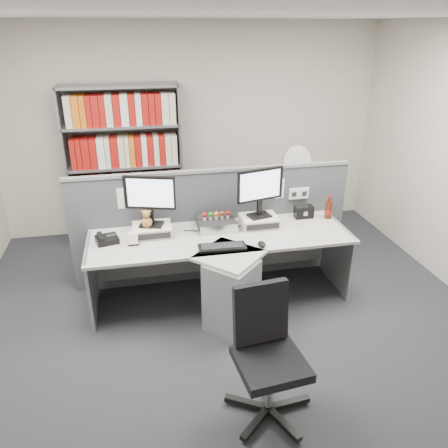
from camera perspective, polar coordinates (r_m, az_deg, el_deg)
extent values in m
plane|color=#2D3035|center=(4.08, 1.90, -15.65)|extent=(5.50, 5.50, 0.00)
cube|color=beige|center=(5.97, -4.14, 12.00)|extent=(5.00, 0.04, 2.70)
cube|color=white|center=(3.13, 2.65, 25.75)|extent=(5.00, 5.50, 0.04)
cube|color=#464A50|center=(4.79, -1.44, -0.31)|extent=(3.00, 0.05, 1.25)
cube|color=gray|center=(4.56, -1.52, 6.96)|extent=(3.00, 0.07, 0.03)
cube|color=white|center=(4.88, 9.65, 3.95)|extent=(0.22, 0.04, 0.12)
cube|color=white|center=(4.54, -12.70, 3.47)|extent=(0.16, 0.00, 0.22)
cube|color=white|center=(4.54, -7.66, 3.89)|extent=(0.16, 0.00, 0.22)
cube|color=white|center=(4.77, 6.91, 4.91)|extent=(0.16, 0.00, 0.22)
cube|color=#ABAAA5|center=(4.37, -0.45, -1.67)|extent=(2.60, 0.80, 0.03)
cube|color=#ABAAA5|center=(4.02, 0.66, -4.12)|extent=(0.74, 0.74, 0.03)
cube|color=gray|center=(4.11, 0.99, -9.32)|extent=(0.57, 0.57, 0.69)
cube|color=gray|center=(4.50, -16.76, -6.98)|extent=(0.03, 0.70, 0.72)
cube|color=gray|center=(4.91, 14.42, -3.91)|extent=(0.03, 0.70, 0.72)
cube|color=gray|center=(4.85, -1.26, -3.61)|extent=(2.50, 0.02, 0.45)
cube|color=beige|center=(4.42, -9.29, -0.75)|extent=(0.38, 0.30, 0.10)
cube|color=black|center=(4.29, -9.19, -1.59)|extent=(0.34, 0.01, 0.06)
cube|color=beige|center=(4.58, 4.55, 0.41)|extent=(0.38, 0.30, 0.10)
cube|color=black|center=(4.45, 5.08, -0.35)|extent=(0.34, 0.01, 0.06)
cube|color=black|center=(4.40, -9.35, -0.04)|extent=(0.26, 0.22, 0.02)
cube|color=black|center=(4.36, -9.42, 1.03)|extent=(0.06, 0.04, 0.18)
cube|color=black|center=(4.27, -9.65, 4.04)|extent=(0.49, 0.18, 0.33)
cube|color=#CBDFFF|center=(4.25, -9.56, 3.96)|extent=(0.43, 0.13, 0.28)
cube|color=black|center=(4.56, 4.58, 1.10)|extent=(0.25, 0.21, 0.02)
cube|color=black|center=(4.52, 4.61, 2.16)|extent=(0.06, 0.04, 0.18)
cube|color=black|center=(4.43, 4.72, 5.10)|extent=(0.50, 0.16, 0.33)
cube|color=#CBDFFF|center=(4.42, 4.73, 5.02)|extent=(0.44, 0.11, 0.28)
cube|color=black|center=(4.52, -1.04, 0.14)|extent=(0.38, 0.33, 0.10)
cube|color=silver|center=(4.37, -0.64, -0.74)|extent=(0.38, 0.01, 0.09)
cylinder|color=beige|center=(4.45, -2.52, 0.71)|extent=(0.03, 0.03, 0.03)
sphere|color=#A5140F|center=(4.44, -2.53, 1.21)|extent=(0.05, 0.05, 0.05)
cylinder|color=beige|center=(4.46, -1.76, 0.77)|extent=(0.03, 0.03, 0.03)
sphere|color=#19721E|center=(4.44, -1.77, 1.27)|extent=(0.05, 0.05, 0.05)
cylinder|color=beige|center=(4.47, -1.00, 0.83)|extent=(0.03, 0.03, 0.03)
sphere|color=orange|center=(4.45, -1.01, 1.33)|extent=(0.05, 0.05, 0.05)
cylinder|color=beige|center=(4.48, -0.25, 0.89)|extent=(0.03, 0.03, 0.03)
sphere|color=#593319|center=(4.46, -0.25, 1.39)|extent=(0.05, 0.05, 0.05)
cylinder|color=beige|center=(4.49, 0.50, 0.95)|extent=(0.03, 0.03, 0.03)
sphere|color=#A5140F|center=(4.48, 0.50, 1.45)|extent=(0.05, 0.05, 0.05)
cube|color=black|center=(4.11, -0.23, -3.01)|extent=(0.45, 0.18, 0.02)
cube|color=black|center=(4.11, -0.23, -2.82)|extent=(0.40, 0.13, 0.01)
ellipsoid|color=black|center=(4.16, 4.91, -2.61)|extent=(0.07, 0.11, 0.04)
cube|color=black|center=(4.37, -14.93, -1.95)|extent=(0.24, 0.23, 0.06)
cube|color=black|center=(4.34, -15.71, -1.57)|extent=(0.09, 0.17, 0.03)
cube|color=black|center=(4.36, -14.39, -1.45)|extent=(0.10, 0.08, 0.01)
cube|color=black|center=(4.27, -11.65, -2.52)|extent=(0.10, 0.06, 0.02)
cube|color=white|center=(4.22, -11.71, -1.92)|extent=(0.09, 0.04, 0.10)
cube|color=white|center=(4.26, -11.72, -1.68)|extent=(0.09, 0.04, 0.10)
sphere|color=#A76E37|center=(4.34, -9.95, 0.21)|extent=(0.10, 0.10, 0.10)
sphere|color=#A76E37|center=(4.31, -10.03, 1.28)|extent=(0.07, 0.07, 0.07)
sphere|color=#A76E37|center=(4.30, -10.50, 1.55)|extent=(0.03, 0.03, 0.03)
sphere|color=#A76E37|center=(4.30, -9.62, 1.63)|extent=(0.03, 0.03, 0.03)
cube|color=black|center=(4.82, 10.30, 1.57)|extent=(0.20, 0.11, 0.13)
cylinder|color=#3F190A|center=(4.85, 13.40, 1.80)|extent=(0.07, 0.07, 0.19)
cylinder|color=#A5140F|center=(4.86, 13.38, 1.57)|extent=(0.08, 0.08, 0.05)
cylinder|color=#3F190A|center=(4.81, 13.54, 3.14)|extent=(0.03, 0.03, 0.05)
cylinder|color=#A5140F|center=(4.80, 13.58, 3.51)|extent=(0.03, 0.03, 0.01)
cube|color=gray|center=(5.78, -19.52, 6.65)|extent=(0.03, 0.40, 2.00)
cube|color=gray|center=(5.75, -5.72, 7.84)|extent=(0.03, 0.40, 2.00)
cube|color=gray|center=(5.90, -12.65, 7.82)|extent=(1.40, 0.02, 2.00)
cube|color=gray|center=(6.07, -11.81, -1.57)|extent=(1.38, 0.40, 0.03)
cube|color=gray|center=(5.88, -12.23, 2.82)|extent=(1.38, 0.40, 0.03)
cube|color=gray|center=(5.72, -12.67, 7.48)|extent=(1.38, 0.40, 0.03)
cube|color=gray|center=(5.60, -13.14, 12.38)|extent=(1.38, 0.40, 0.03)
cube|color=gray|center=(5.52, -13.61, 17.04)|extent=(1.38, 0.40, 0.03)
cube|color=#A5140F|center=(5.96, -11.97, -0.01)|extent=(1.24, 0.28, 0.36)
cube|color=orange|center=(5.78, -12.39, 4.51)|extent=(1.24, 0.28, 0.36)
cube|color=beige|center=(5.63, -12.85, 9.29)|extent=(1.24, 0.28, 0.36)
cube|color=white|center=(5.53, -13.34, 14.29)|extent=(1.24, 0.28, 0.36)
cube|color=gray|center=(5.86, 8.88, 1.23)|extent=(0.45, 0.60, 0.70)
cube|color=black|center=(5.54, 10.04, 1.65)|extent=(0.40, 0.02, 0.28)
cube|color=black|center=(5.67, 9.81, -1.33)|extent=(0.40, 0.02, 0.28)
cylinder|color=white|center=(5.73, 9.12, 4.61)|extent=(0.20, 0.20, 0.03)
cylinder|color=white|center=(5.69, 9.20, 5.72)|extent=(0.03, 0.03, 0.20)
cylinder|color=white|center=(5.59, 9.45, 8.27)|extent=(0.34, 0.13, 0.34)
cylinder|color=silver|center=(5.62, 9.35, 8.35)|extent=(0.34, 0.12, 0.34)
cylinder|color=silver|center=(3.38, 5.88, -20.30)|extent=(0.05, 0.05, 0.40)
cube|color=black|center=(3.23, 6.06, -17.50)|extent=(0.51, 0.51, 0.07)
cube|color=black|center=(3.21, 4.78, -11.36)|extent=(0.41, 0.15, 0.47)
cube|color=black|center=(3.59, 8.61, -21.93)|extent=(0.31, 0.08, 0.04)
cylinder|color=black|center=(3.64, 10.44, -21.57)|extent=(0.05, 0.05, 0.03)
cube|color=black|center=(3.66, 5.48, -20.61)|extent=(0.11, 0.31, 0.04)
cylinder|color=black|center=(3.75, 5.32, -19.47)|extent=(0.05, 0.05, 0.03)
cube|color=black|center=(3.56, 2.66, -22.09)|extent=(0.29, 0.20, 0.04)
cylinder|color=black|center=(3.59, 0.66, -21.83)|extent=(0.05, 0.05, 0.03)
cube|color=black|center=(3.43, 3.99, -24.53)|extent=(0.26, 0.24, 0.04)
cylinder|color=black|center=(3.37, 2.74, -25.97)|extent=(0.05, 0.05, 0.03)
cube|color=black|center=(3.44, 7.88, -24.41)|extent=(0.17, 0.30, 0.04)
cylinder|color=black|center=(3.40, 9.40, -25.74)|extent=(0.05, 0.05, 0.03)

